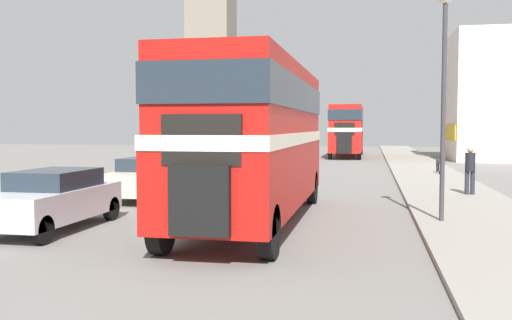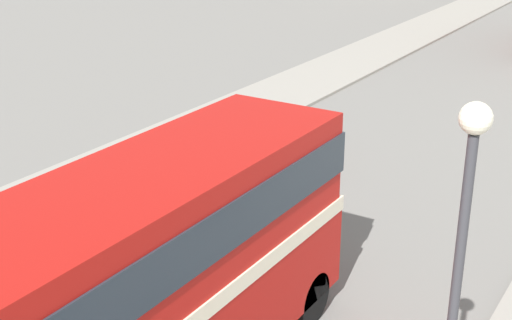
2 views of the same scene
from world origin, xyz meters
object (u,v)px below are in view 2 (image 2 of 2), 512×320
Objects in this scene: car_parked_far at (241,143)px; car_parked_mid at (96,217)px; double_decker_bus at (121,289)px; street_lamp at (458,273)px.

car_parked_mid is at bearing -90.85° from car_parked_far.
street_lamp reaches higher than double_decker_bus.
car_parked_far is at bearing 114.26° from double_decker_bus.
double_decker_bus reaches higher than car_parked_mid.
car_parked_mid is 6.12m from car_parked_far.
car_parked_far is at bearing 89.15° from car_parked_mid.
double_decker_bus is 5.03m from street_lamp.
double_decker_bus is 1.74× the size of street_lamp.
street_lamp is at bearing -46.05° from car_parked_far.
street_lamp reaches higher than car_parked_far.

